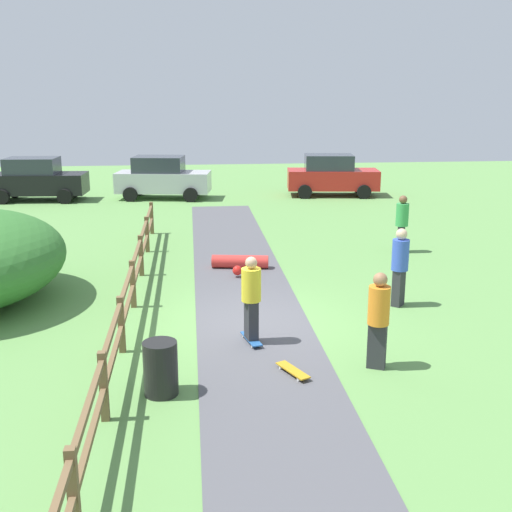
# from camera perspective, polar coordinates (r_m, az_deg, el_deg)

# --- Properties ---
(ground_plane) EXTENTS (60.00, 60.00, 0.00)m
(ground_plane) POSITION_cam_1_polar(r_m,az_deg,el_deg) (13.53, -0.31, -6.04)
(ground_plane) COLOR #60934C
(asphalt_path) EXTENTS (2.40, 28.00, 0.02)m
(asphalt_path) POSITION_cam_1_polar(r_m,az_deg,el_deg) (13.52, -0.31, -6.00)
(asphalt_path) COLOR #515156
(asphalt_path) RESTS_ON ground_plane
(wooden_fence) EXTENTS (0.12, 18.12, 1.10)m
(wooden_fence) POSITION_cam_1_polar(r_m,az_deg,el_deg) (13.32, -11.54, -3.64)
(wooden_fence) COLOR brown
(wooden_fence) RESTS_ON ground_plane
(trash_bin) EXTENTS (0.56, 0.56, 0.90)m
(trash_bin) POSITION_cam_1_polar(r_m,az_deg,el_deg) (10.46, -8.60, -9.98)
(trash_bin) COLOR black
(trash_bin) RESTS_ON ground_plane
(skater_riding) EXTENTS (0.45, 0.82, 1.73)m
(skater_riding) POSITION_cam_1_polar(r_m,az_deg,el_deg) (12.15, -0.43, -3.58)
(skater_riding) COLOR #265999
(skater_riding) RESTS_ON asphalt_path
(skater_fallen) EXTENTS (1.60, 1.32, 0.36)m
(skater_fallen) POSITION_cam_1_polar(r_m,az_deg,el_deg) (17.44, -1.46, -0.57)
(skater_fallen) COLOR red
(skater_fallen) RESTS_ON asphalt_path
(skateboard_loose) EXTENTS (0.52, 0.81, 0.08)m
(skateboard_loose) POSITION_cam_1_polar(r_m,az_deg,el_deg) (11.15, 3.34, -10.27)
(skateboard_loose) COLOR #BF8C19
(skateboard_loose) RESTS_ON asphalt_path
(bystander_blue) EXTENTS (0.54, 0.54, 1.81)m
(bystander_blue) POSITION_cam_1_polar(r_m,az_deg,el_deg) (14.65, 12.86, -0.65)
(bystander_blue) COLOR #2D2D33
(bystander_blue) RESTS_ON ground_plane
(bystander_orange) EXTENTS (0.50, 0.50, 1.76)m
(bystander_orange) POSITION_cam_1_polar(r_m,az_deg,el_deg) (11.29, 10.99, -5.33)
(bystander_orange) COLOR #2D2D33
(bystander_orange) RESTS_ON ground_plane
(bystander_green) EXTENTS (0.50, 0.50, 1.75)m
(bystander_green) POSITION_cam_1_polar(r_m,az_deg,el_deg) (19.64, 13.03, 3.09)
(bystander_green) COLOR #2D2D33
(bystander_green) RESTS_ON ground_plane
(parked_car_silver) EXTENTS (4.40, 2.47, 1.92)m
(parked_car_silver) POSITION_cam_1_polar(r_m,az_deg,el_deg) (29.27, -8.45, 7.01)
(parked_car_silver) COLOR #B7B7BC
(parked_car_silver) RESTS_ON ground_plane
(parked_car_red) EXTENTS (4.37, 2.38, 1.92)m
(parked_car_red) POSITION_cam_1_polar(r_m,az_deg,el_deg) (29.98, 6.84, 7.25)
(parked_car_red) COLOR red
(parked_car_red) RESTS_ON ground_plane
(parked_car_black) EXTENTS (4.29, 2.18, 1.92)m
(parked_car_black) POSITION_cam_1_polar(r_m,az_deg,el_deg) (30.03, -19.18, 6.55)
(parked_car_black) COLOR black
(parked_car_black) RESTS_ON ground_plane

